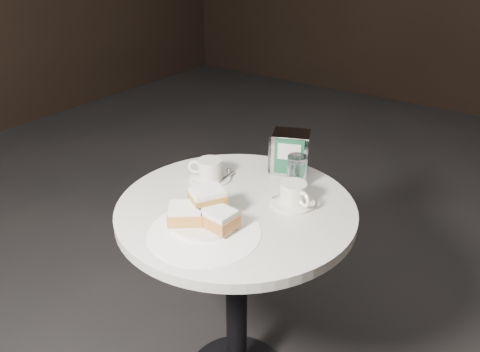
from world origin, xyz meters
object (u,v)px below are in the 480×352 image
at_px(beignet_plate, 204,214).
at_px(coffee_cup_left, 209,171).
at_px(cafe_table, 236,259).
at_px(water_glass_right, 297,172).
at_px(water_glass_left, 279,156).
at_px(napkin_dispenser, 291,152).
at_px(coffee_cup_right, 293,195).

height_order(beignet_plate, coffee_cup_left, beignet_plate).
bearing_deg(coffee_cup_left, cafe_table, -47.62).
bearing_deg(water_glass_right, cafe_table, -112.86).
xyz_separation_m(coffee_cup_left, water_glass_left, (0.15, 0.18, 0.03)).
xyz_separation_m(beignet_plate, coffee_cup_left, (-0.15, 0.21, -0.00)).
relative_size(cafe_table, water_glass_right, 7.40).
distance_m(coffee_cup_left, water_glass_left, 0.23).
bearing_deg(water_glass_right, napkin_dispenser, 131.43).
distance_m(coffee_cup_right, napkin_dispenser, 0.22).
relative_size(coffee_cup_left, napkin_dispenser, 1.19).
bearing_deg(napkin_dispenser, water_glass_left, -169.42).
distance_m(cafe_table, water_glass_right, 0.33).
bearing_deg(cafe_table, water_glass_right, 67.14).
distance_m(cafe_table, beignet_plate, 0.27).
relative_size(beignet_plate, water_glass_right, 2.35).
xyz_separation_m(beignet_plate, coffee_cup_right, (0.14, 0.23, -0.00)).
xyz_separation_m(coffee_cup_right, water_glass_right, (-0.05, 0.10, 0.02)).
bearing_deg(coffee_cup_right, water_glass_right, 137.84).
height_order(beignet_plate, water_glass_left, water_glass_left).
bearing_deg(napkin_dispenser, water_glass_right, -71.93).
xyz_separation_m(coffee_cup_left, coffee_cup_right, (0.30, 0.02, -0.00)).
relative_size(beignet_plate, coffee_cup_right, 1.37).
xyz_separation_m(cafe_table, water_glass_left, (-0.01, 0.26, 0.25)).
relative_size(coffee_cup_left, water_glass_right, 1.70).
height_order(water_glass_left, napkin_dispenser, napkin_dispenser).
distance_m(coffee_cup_right, water_glass_right, 0.12).
relative_size(coffee_cup_left, water_glass_left, 1.50).
bearing_deg(coffee_cup_right, cafe_table, -120.74).
bearing_deg(beignet_plate, napkin_dispenser, 85.98).
distance_m(coffee_cup_left, coffee_cup_right, 0.30).
bearing_deg(coffee_cup_left, beignet_plate, -76.09).
xyz_separation_m(beignet_plate, napkin_dispenser, (0.03, 0.41, 0.04)).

